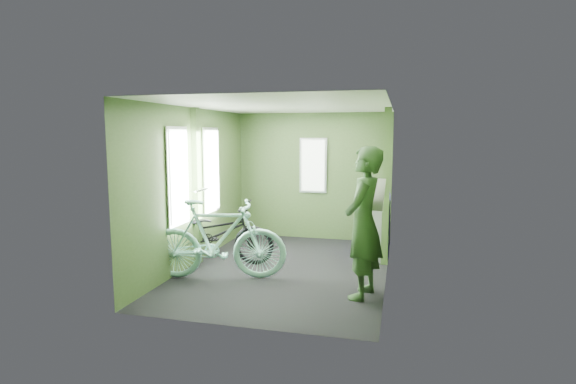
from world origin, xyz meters
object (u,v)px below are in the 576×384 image
at_px(passenger, 363,223).
at_px(waste_box, 379,231).
at_px(bicycle_black, 217,263).
at_px(bench_seat, 374,233).
at_px(bicycle_mint, 218,280).

bearing_deg(passenger, waste_box, -171.50).
bearing_deg(bicycle_black, waste_box, -75.94).
distance_m(bicycle_black, bench_seat, 2.62).
xyz_separation_m(bicycle_black, waste_box, (2.35, 0.76, 0.46)).
distance_m(bicycle_black, passenger, 2.56).
relative_size(waste_box, bench_seat, 0.92).
bearing_deg(bicycle_black, bench_seat, -63.09).
height_order(passenger, bench_seat, passenger).
xyz_separation_m(bicycle_black, passenger, (2.24, -0.88, 0.89)).
bearing_deg(bicycle_mint, passenger, -107.83).
relative_size(bicycle_mint, waste_box, 1.99).
distance_m(passenger, bench_seat, 2.29).
bearing_deg(bench_seat, bicycle_mint, -136.32).
xyz_separation_m(bicycle_mint, waste_box, (2.02, 1.49, 0.46)).
bearing_deg(passenger, bicycle_mint, -82.05).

